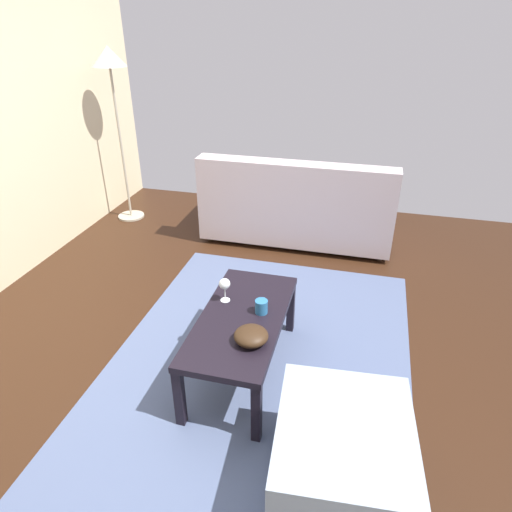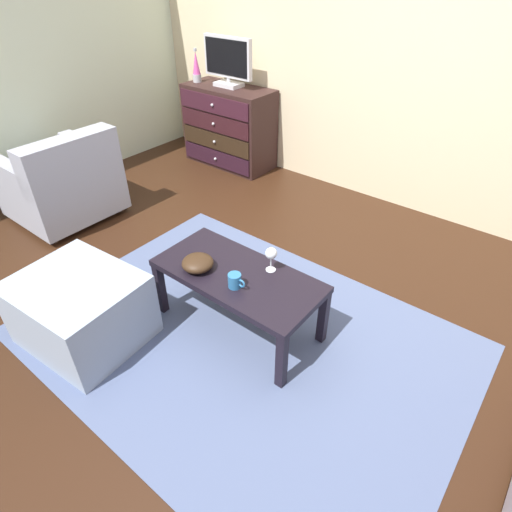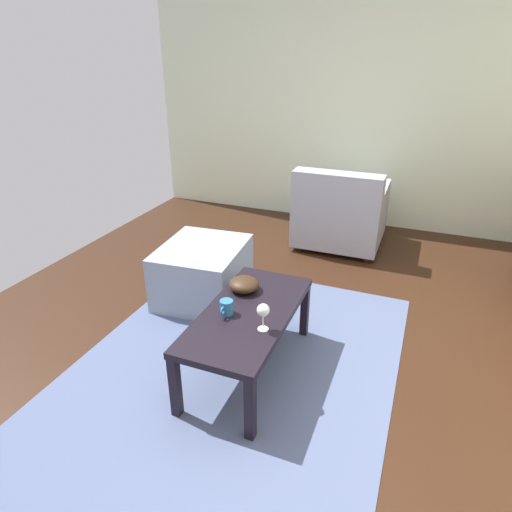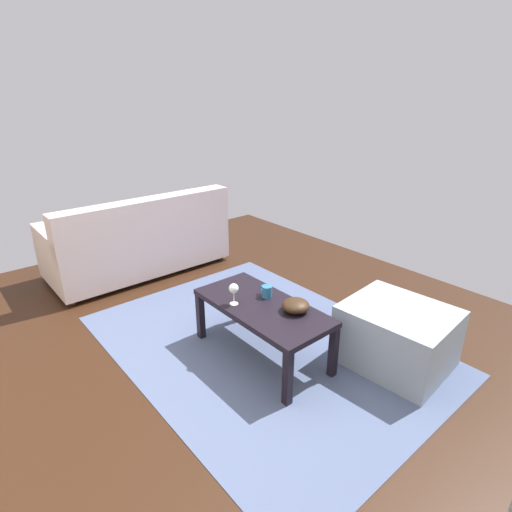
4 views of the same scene
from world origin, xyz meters
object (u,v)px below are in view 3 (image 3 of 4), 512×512
(bowl_decorative, at_px, (244,284))
(ottoman, at_px, (203,272))
(mug, at_px, (226,307))
(coffee_table, at_px, (248,319))
(armchair, at_px, (340,214))
(wine_glass, at_px, (263,311))

(bowl_decorative, bearing_deg, ottoman, -130.11)
(mug, xyz_separation_m, bowl_decorative, (-0.28, -0.01, -0.00))
(coffee_table, xyz_separation_m, bowl_decorative, (-0.21, -0.11, 0.10))
(bowl_decorative, height_order, armchair, armchair)
(mug, relative_size, ottoman, 0.16)
(bowl_decorative, height_order, ottoman, bowl_decorative)
(bowl_decorative, distance_m, ottoman, 0.76)
(coffee_table, distance_m, ottoman, 0.96)
(ottoman, bearing_deg, bowl_decorative, 49.89)
(armchair, bearing_deg, mug, -5.48)
(bowl_decorative, xyz_separation_m, ottoman, (-0.46, -0.55, -0.25))
(ottoman, bearing_deg, armchair, 151.34)
(mug, bearing_deg, bowl_decorative, -177.69)
(coffee_table, bearing_deg, armchair, 177.15)
(mug, height_order, bowl_decorative, same)
(coffee_table, xyz_separation_m, armchair, (-2.08, 0.10, -0.04))
(ottoman, bearing_deg, wine_glass, 44.95)
(wine_glass, relative_size, ottoman, 0.22)
(coffee_table, xyz_separation_m, wine_glass, (0.14, 0.15, 0.17))
(wine_glass, bearing_deg, ottoman, -135.05)
(coffee_table, xyz_separation_m, ottoman, (-0.67, -0.66, -0.15))
(mug, bearing_deg, coffee_table, 124.34)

